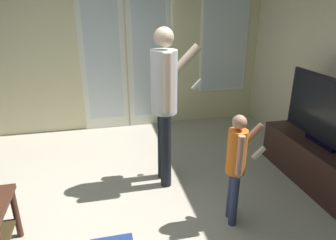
% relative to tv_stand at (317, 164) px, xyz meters
% --- Properties ---
extents(ground_plane, '(5.58, 4.93, 0.02)m').
position_rel_tv_stand_xyz_m(ground_plane, '(-2.41, -0.25, -0.24)').
color(ground_plane, '#AEA493').
extents(wall_back_with_doors, '(5.58, 0.09, 2.91)m').
position_rel_tv_stand_xyz_m(wall_back_with_doors, '(-2.30, 2.18, 1.18)').
color(wall_back_with_doors, beige).
rests_on(wall_back_with_doors, ground_plane).
extents(tv_stand, '(0.45, 1.45, 0.46)m').
position_rel_tv_stand_xyz_m(tv_stand, '(0.00, 0.00, 0.00)').
color(tv_stand, '#341E19').
rests_on(tv_stand, ground_plane).
extents(flat_screen_tv, '(0.08, 1.20, 0.72)m').
position_rel_tv_stand_xyz_m(flat_screen_tv, '(-0.00, 0.00, 0.60)').
color(flat_screen_tv, black).
rests_on(flat_screen_tv, tv_stand).
extents(person_adult, '(0.60, 0.45, 1.67)m').
position_rel_tv_stand_xyz_m(person_adult, '(-1.61, 0.41, 0.77)').
color(person_adult, black).
rests_on(person_adult, ground_plane).
extents(person_child, '(0.39, 0.28, 1.04)m').
position_rel_tv_stand_xyz_m(person_child, '(-1.17, -0.38, 0.39)').
color(person_child, navy).
rests_on(person_child, ground_plane).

